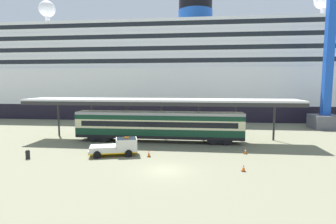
% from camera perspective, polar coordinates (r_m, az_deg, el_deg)
% --- Properties ---
extents(ground_plane, '(400.00, 400.00, 0.00)m').
position_cam_1_polar(ground_plane, '(24.83, -0.49, -12.48)').
color(ground_plane, '#74745A').
extents(cruise_ship, '(120.19, 23.58, 30.91)m').
position_cam_1_polar(cruise_ship, '(66.76, 2.03, 8.17)').
color(cruise_ship, black).
rests_on(cruise_ship, ground).
extents(platform_canopy, '(36.99, 5.17, 5.83)m').
position_cam_1_polar(platform_canopy, '(36.05, -1.92, 2.32)').
color(platform_canopy, silver).
rests_on(platform_canopy, ground).
extents(train_carriage, '(22.54, 2.81, 4.11)m').
position_cam_1_polar(train_carriage, '(35.95, -2.00, -2.84)').
color(train_carriage, black).
rests_on(train_carriage, ground).
extents(service_truck, '(5.56, 3.40, 2.02)m').
position_cam_1_polar(service_truck, '(30.08, -10.74, -7.30)').
color(service_truck, silver).
rests_on(service_truck, ground).
extents(traffic_cone_near, '(0.36, 0.36, 0.67)m').
position_cam_1_polar(traffic_cone_near, '(25.41, 15.99, -11.51)').
color(traffic_cone_near, black).
rests_on(traffic_cone_near, ground).
extents(traffic_cone_mid, '(0.36, 0.36, 0.79)m').
position_cam_1_polar(traffic_cone_mid, '(29.10, -4.15, -8.89)').
color(traffic_cone_mid, black).
rests_on(traffic_cone_mid, ground).
extents(traffic_cone_far, '(0.36, 0.36, 0.69)m').
position_cam_1_polar(traffic_cone_far, '(31.46, 16.38, -8.06)').
color(traffic_cone_far, black).
rests_on(traffic_cone_far, ground).
extents(dockside_crane, '(15.32, 4.40, 62.36)m').
position_cam_1_polar(dockside_crane, '(55.42, 32.51, 17.73)').
color(dockside_crane, '#595960').
rests_on(dockside_crane, ground).
extents(quay_bollard, '(0.48, 0.48, 0.96)m').
position_cam_1_polar(quay_bollard, '(32.00, -28.03, -7.98)').
color(quay_bollard, black).
rests_on(quay_bollard, ground).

